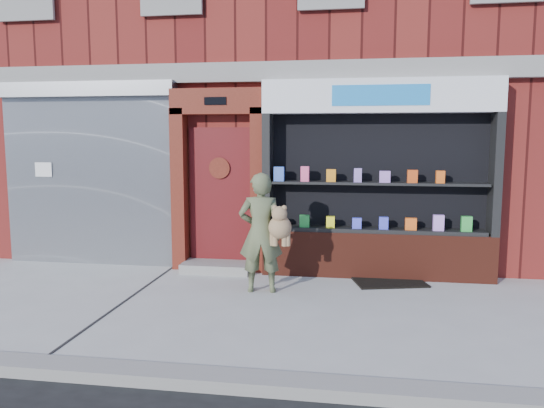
# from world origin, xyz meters

# --- Properties ---
(ground) EXTENTS (80.00, 80.00, 0.00)m
(ground) POSITION_xyz_m (0.00, 0.00, 0.00)
(ground) COLOR #9E9E99
(ground) RESTS_ON ground
(curb) EXTENTS (60.00, 0.30, 0.12)m
(curb) POSITION_xyz_m (0.00, -2.15, 0.06)
(curb) COLOR gray
(curb) RESTS_ON ground
(building) EXTENTS (12.00, 8.16, 8.00)m
(building) POSITION_xyz_m (-0.00, 5.99, 4.00)
(building) COLOR maroon
(building) RESTS_ON ground
(shutter_bay) EXTENTS (3.10, 0.30, 3.04)m
(shutter_bay) POSITION_xyz_m (-3.00, 1.93, 1.72)
(shutter_bay) COLOR gray
(shutter_bay) RESTS_ON ground
(red_door_bay) EXTENTS (1.52, 0.58, 2.90)m
(red_door_bay) POSITION_xyz_m (-0.75, 1.86, 1.46)
(red_door_bay) COLOR #4F160D
(red_door_bay) RESTS_ON ground
(pharmacy_bay) EXTENTS (3.50, 0.41, 3.00)m
(pharmacy_bay) POSITION_xyz_m (1.75, 1.81, 1.37)
(pharmacy_bay) COLOR #5B2115
(pharmacy_bay) RESTS_ON ground
(woman) EXTENTS (0.77, 0.48, 1.67)m
(woman) POSITION_xyz_m (0.16, 0.73, 0.85)
(woman) COLOR #555E3E
(woman) RESTS_ON ground
(doormat) EXTENTS (1.16, 0.94, 0.03)m
(doormat) POSITION_xyz_m (1.93, 1.49, 0.01)
(doormat) COLOR black
(doormat) RESTS_ON ground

